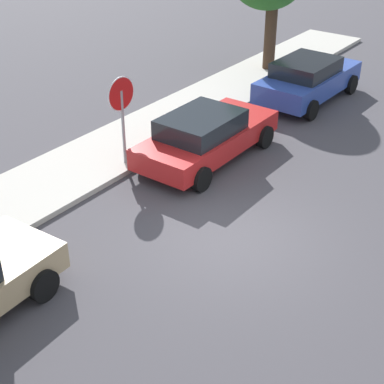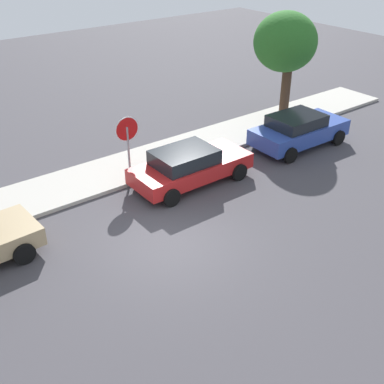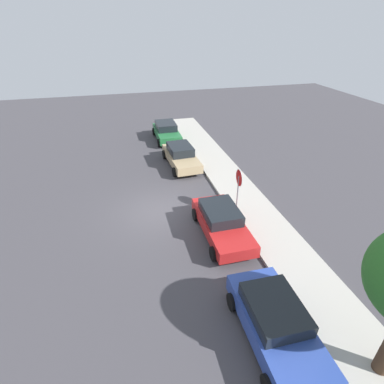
% 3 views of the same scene
% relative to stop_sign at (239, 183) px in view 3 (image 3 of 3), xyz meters
% --- Properties ---
extents(ground_plane, '(60.00, 60.00, 0.00)m').
position_rel_stop_sign_xyz_m(ground_plane, '(-1.07, -4.06, -1.74)').
color(ground_plane, '#423F44').
extents(sidewalk_curb, '(32.00, 2.46, 0.14)m').
position_rel_stop_sign_xyz_m(sidewalk_curb, '(-1.07, 0.88, -1.67)').
color(sidewalk_curb, '#B2ADA3').
rests_on(sidewalk_curb, ground_plane).
extents(stop_sign, '(0.89, 0.08, 2.50)m').
position_rel_stop_sign_xyz_m(stop_sign, '(0.00, 0.00, 0.00)').
color(stop_sign, gray).
rests_on(stop_sign, ground_plane).
extents(parked_car_red, '(4.47, 2.03, 1.37)m').
position_rel_stop_sign_xyz_m(parked_car_red, '(1.63, -1.45, -1.03)').
color(parked_car_red, red).
rests_on(parked_car_red, ground_plane).
extents(parked_car_tan, '(4.57, 2.13, 1.44)m').
position_rel_stop_sign_xyz_m(parked_car_tan, '(-6.49, -1.58, -1.01)').
color(parked_car_tan, tan).
rests_on(parked_car_tan, ground_plane).
extents(parked_car_blue, '(4.31, 2.12, 1.43)m').
position_rel_stop_sign_xyz_m(parked_car_blue, '(7.21, -1.62, -1.00)').
color(parked_car_blue, '#2D479E').
rests_on(parked_car_blue, ground_plane).
extents(parked_car_green, '(4.20, 2.03, 1.43)m').
position_rel_stop_sign_xyz_m(parked_car_green, '(-11.86, -1.63, -1.00)').
color(parked_car_green, '#236B38').
rests_on(parked_car_green, ground_plane).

